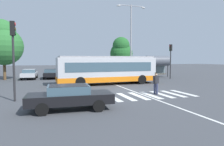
{
  "coord_description": "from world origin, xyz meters",
  "views": [
    {
      "loc": [
        -6.72,
        -15.58,
        2.74
      ],
      "look_at": [
        -0.12,
        4.2,
        1.3
      ],
      "focal_mm": 32.23,
      "sensor_mm": 36.0,
      "label": 1
    }
  ],
  "objects": [
    {
      "name": "background_tree_right",
      "position": [
        6.76,
        19.38,
        4.2
      ],
      "size": [
        4.18,
        4.18,
        6.8
      ],
      "color": "brown",
      "rests_on": "ground_plane"
    },
    {
      "name": "parked_car_black",
      "position": [
        -6.02,
        14.14,
        0.77
      ],
      "size": [
        2.0,
        4.57,
        1.35
      ],
      "color": "black",
      "rests_on": "ground_plane"
    },
    {
      "name": "traffic_light_near_corner",
      "position": [
        -8.62,
        -1.35,
        3.42
      ],
      "size": [
        0.33,
        0.32,
        5.14
      ],
      "color": "#28282B",
      "rests_on": "ground_plane"
    },
    {
      "name": "parked_car_teal",
      "position": [
        4.66,
        14.5,
        0.77
      ],
      "size": [
        1.94,
        4.53,
        1.35
      ],
      "color": "black",
      "rests_on": "ground_plane"
    },
    {
      "name": "foreground_sedan",
      "position": [
        -5.49,
        -4.7,
        0.77
      ],
      "size": [
        4.59,
        2.05,
        1.35
      ],
      "color": "black",
      "rests_on": "ground_plane"
    },
    {
      "name": "parked_car_red",
      "position": [
        -3.43,
        14.39,
        0.77
      ],
      "size": [
        1.96,
        4.55,
        1.35
      ],
      "color": "black",
      "rests_on": "ground_plane"
    },
    {
      "name": "bus_stop_shelter",
      "position": [
        9.63,
        11.41,
        2.42
      ],
      "size": [
        3.81,
        1.54,
        3.25
      ],
      "color": "#28282B",
      "rests_on": "ground_plane"
    },
    {
      "name": "parked_car_charcoal",
      "position": [
        2.19,
        14.15,
        0.77
      ],
      "size": [
        1.99,
        4.56,
        1.35
      ],
      "color": "black",
      "rests_on": "ground_plane"
    },
    {
      "name": "ground_plane",
      "position": [
        0.0,
        0.0,
        0.0
      ],
      "size": [
        160.0,
        160.0,
        0.0
      ],
      "primitive_type": "plane",
      "color": "#424449"
    },
    {
      "name": "traffic_light_far_corner",
      "position": [
        9.89,
        8.42,
        3.2
      ],
      "size": [
        0.33,
        0.32,
        4.78
      ],
      "color": "#28282B",
      "rests_on": "ground_plane"
    },
    {
      "name": "twin_arm_street_lamp",
      "position": [
        4.72,
        10.35,
        6.18
      ],
      "size": [
        4.3,
        0.32,
        10.23
      ],
      "color": "#939399",
      "rests_on": "ground_plane"
    },
    {
      "name": "parked_car_silver",
      "position": [
        -8.78,
        14.25,
        0.77
      ],
      "size": [
        2.04,
        4.58,
        1.35
      ],
      "color": "black",
      "rests_on": "ground_plane"
    },
    {
      "name": "city_transit_bus",
      "position": [
        -0.28,
        5.33,
        1.59
      ],
      "size": [
        10.94,
        2.87,
        3.06
      ],
      "color": "black",
      "rests_on": "ground_plane"
    },
    {
      "name": "background_tree_left",
      "position": [
        -11.89,
        14.13,
        4.91
      ],
      "size": [
        4.94,
        4.94,
        7.98
      ],
      "color": "brown",
      "rests_on": "ground_plane"
    },
    {
      "name": "pedestrian_crossing_street",
      "position": [
        1.43,
        -1.95,
        0.97
      ],
      "size": [
        0.56,
        0.4,
        1.72
      ],
      "color": "#333856",
      "rests_on": "ground_plane"
    },
    {
      "name": "parked_car_white",
      "position": [
        -0.56,
        14.31,
        0.77
      ],
      "size": [
        1.97,
        4.55,
        1.35
      ],
      "color": "black",
      "rests_on": "ground_plane"
    },
    {
      "name": "lane_center_line",
      "position": [
        0.39,
        2.0,
        0.0
      ],
      "size": [
        0.16,
        24.0,
        0.01
      ],
      "primitive_type": "cube",
      "color": "silver",
      "rests_on": "ground_plane"
    },
    {
      "name": "crosswalk_painted_stripes",
      "position": [
        0.35,
        -2.13,
        0.0
      ],
      "size": [
        7.48,
        3.19,
        0.01
      ],
      "color": "silver",
      "rests_on": "ground_plane"
    }
  ]
}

